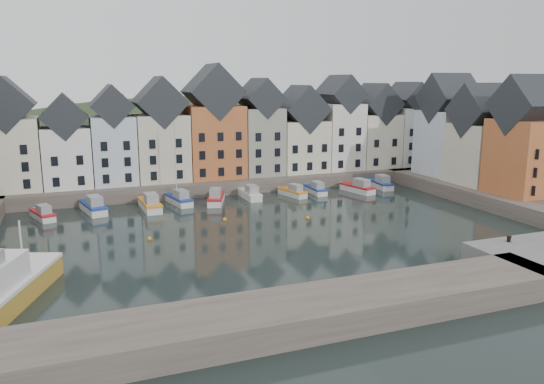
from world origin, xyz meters
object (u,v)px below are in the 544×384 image
mooring_bollard (509,239)px  boat_d (179,199)px  boat_a (43,214)px  large_vessel (9,285)px

mooring_bollard → boat_d: bearing=125.0°
boat_a → mooring_bollard: mooring_bollard is taller
large_vessel → boat_a: bearing=107.8°
boat_d → mooring_bollard: size_ratio=21.41×
boat_a → large_vessel: (-1.42, -26.95, 0.85)m
large_vessel → mooring_bollard: 44.43m
boat_a → mooring_bollard: size_ratio=10.43×
boat_a → large_vessel: 27.00m
boat_d → large_vessel: boat_d is taller
boat_a → boat_d: boat_d is taller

